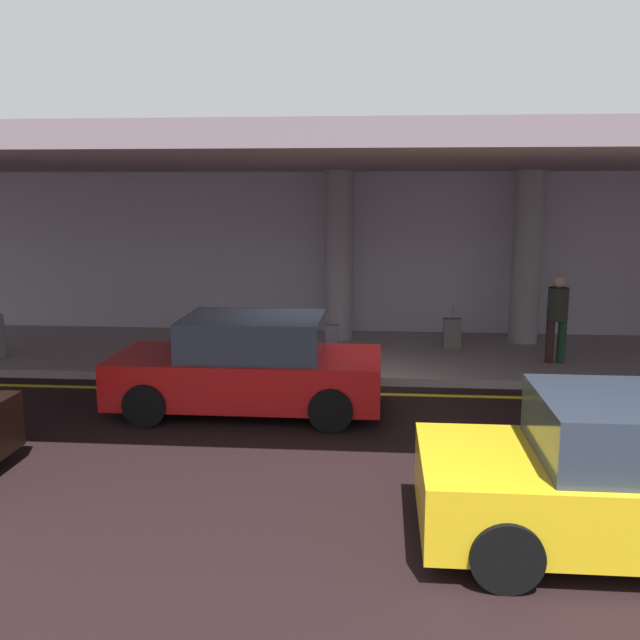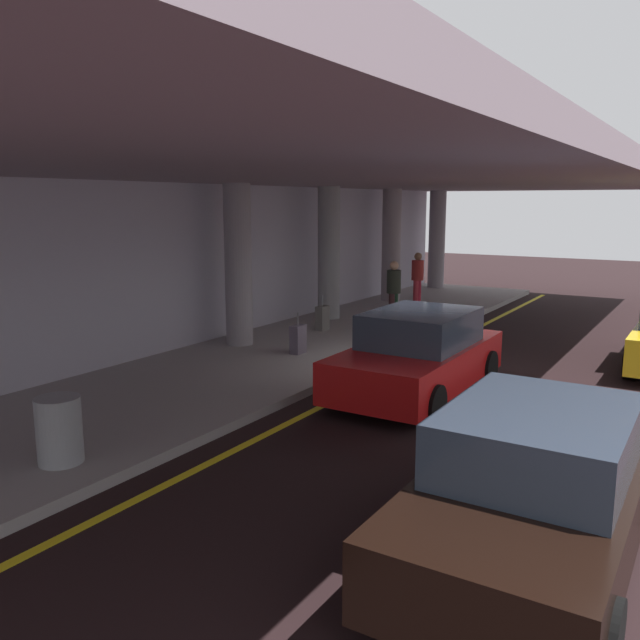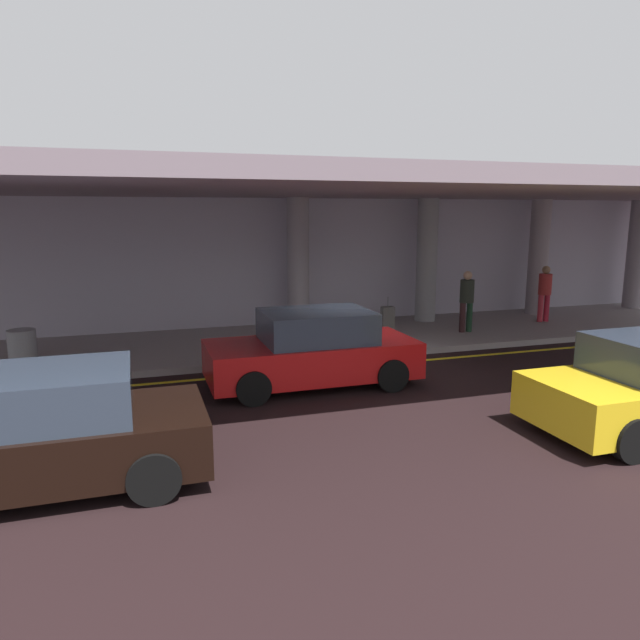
# 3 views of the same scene
# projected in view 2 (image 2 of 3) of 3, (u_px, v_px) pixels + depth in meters

# --- Properties ---
(ground_plane) EXTENTS (60.00, 60.00, 0.00)m
(ground_plane) POSITION_uv_depth(u_px,v_px,m) (412.00, 376.00, 12.91)
(ground_plane) COLOR black
(sidewalk) EXTENTS (26.00, 4.20, 0.15)m
(sidewalk) POSITION_uv_depth(u_px,v_px,m) (283.00, 353.00, 14.50)
(sidewalk) COLOR gray
(sidewalk) RESTS_ON ground
(lane_stripe_yellow) EXTENTS (26.00, 0.14, 0.01)m
(lane_stripe_yellow) POSITION_uv_depth(u_px,v_px,m) (389.00, 372.00, 13.16)
(lane_stripe_yellow) COLOR yellow
(lane_stripe_yellow) RESTS_ON ground
(support_column_far_left) EXTENTS (0.62, 0.62, 3.65)m
(support_column_far_left) POSITION_uv_depth(u_px,v_px,m) (238.00, 265.00, 14.79)
(support_column_far_left) COLOR gray
(support_column_far_left) RESTS_ON sidewalk
(support_column_left_mid) EXTENTS (0.62, 0.62, 3.65)m
(support_column_left_mid) POSITION_uv_depth(u_px,v_px,m) (329.00, 253.00, 18.14)
(support_column_left_mid) COLOR gray
(support_column_left_mid) RESTS_ON sidewalk
(support_column_center) EXTENTS (0.62, 0.62, 3.65)m
(support_column_center) POSITION_uv_depth(u_px,v_px,m) (391.00, 245.00, 21.48)
(support_column_center) COLOR gray
(support_column_center) RESTS_ON sidewalk
(support_column_right_mid) EXTENTS (0.62, 0.62, 3.65)m
(support_column_right_mid) POSITION_uv_depth(u_px,v_px,m) (437.00, 239.00, 24.83)
(support_column_right_mid) COLOR gray
(support_column_right_mid) RESTS_ON sidewalk
(ceiling_overhang) EXTENTS (28.00, 13.20, 0.30)m
(ceiling_overhang) POSITION_uv_depth(u_px,v_px,m) (301.00, 174.00, 13.55)
(ceiling_overhang) COLOR gray
(ceiling_overhang) RESTS_ON support_column_far_left
(terminal_back_wall) EXTENTS (26.00, 0.30, 3.80)m
(terminal_back_wall) POSITION_uv_depth(u_px,v_px,m) (204.00, 266.00, 15.33)
(terminal_back_wall) COLOR #AEA8B9
(terminal_back_wall) RESTS_ON ground
(car_black) EXTENTS (4.10, 1.92, 1.50)m
(car_black) POSITION_uv_depth(u_px,v_px,m) (534.00, 490.00, 6.17)
(car_black) COLOR black
(car_black) RESTS_ON ground
(car_red) EXTENTS (4.10, 1.92, 1.50)m
(car_red) POSITION_uv_depth(u_px,v_px,m) (418.00, 355.00, 11.57)
(car_red) COLOR red
(car_red) RESTS_ON ground
(traveler_with_luggage) EXTENTS (0.38, 0.38, 1.68)m
(traveler_with_luggage) POSITION_uv_depth(u_px,v_px,m) (418.00, 276.00, 20.41)
(traveler_with_luggage) COLOR #AD2732
(traveler_with_luggage) RESTS_ON sidewalk
(person_waiting_for_ride) EXTENTS (0.38, 0.38, 1.68)m
(person_waiting_for_ride) POSITION_uv_depth(u_px,v_px,m) (394.00, 288.00, 17.52)
(person_waiting_for_ride) COLOR #30191A
(person_waiting_for_ride) RESTS_ON sidewalk
(suitcase_upright_primary) EXTENTS (0.36, 0.22, 0.90)m
(suitcase_upright_primary) POSITION_uv_depth(u_px,v_px,m) (298.00, 339.00, 14.12)
(suitcase_upright_primary) COLOR #5D5464
(suitcase_upright_primary) RESTS_ON sidewalk
(suitcase_upright_secondary) EXTENTS (0.36, 0.22, 0.90)m
(suitcase_upright_secondary) POSITION_uv_depth(u_px,v_px,m) (322.00, 318.00, 16.68)
(suitcase_upright_secondary) COLOR #5D5A55
(suitcase_upright_secondary) RESTS_ON sidewalk
(trash_bin_steel) EXTENTS (0.56, 0.56, 0.85)m
(trash_bin_steel) POSITION_uv_depth(u_px,v_px,m) (59.00, 430.00, 8.18)
(trash_bin_steel) COLOR gray
(trash_bin_steel) RESTS_ON sidewalk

